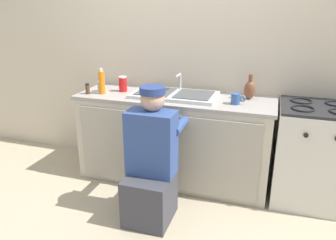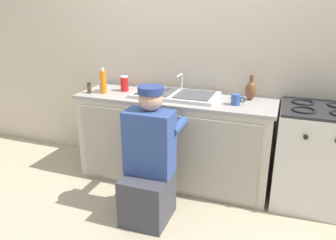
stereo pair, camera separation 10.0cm
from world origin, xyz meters
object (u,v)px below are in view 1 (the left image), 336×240
at_px(stove_range, 312,154).
at_px(coffee_mug, 236,99).
at_px(plumber_person, 151,167).
at_px(sink_double_basin, 175,94).
at_px(water_glass, 101,86).
at_px(soap_bottle_orange, 102,82).
at_px(vase_decorative, 250,89).
at_px(soda_cup_red, 123,84).
at_px(spice_bottle_pepper, 88,89).

xyz_separation_m(stove_range, coffee_mug, (-0.69, -0.08, 0.47)).
bearing_deg(plumber_person, sink_double_basin, 91.53).
bearing_deg(water_glass, sink_double_basin, 3.75).
xyz_separation_m(stove_range, water_glass, (-2.04, -0.05, 0.47)).
distance_m(stove_range, coffee_mug, 0.84).
bearing_deg(soap_bottle_orange, water_glass, 128.45).
xyz_separation_m(water_glass, coffee_mug, (1.35, -0.03, -0.00)).
bearing_deg(stove_range, vase_decorative, 167.96).
xyz_separation_m(plumber_person, water_glass, (-0.78, 0.65, 0.45)).
height_order(sink_double_basin, vase_decorative, vase_decorative).
distance_m(sink_double_basin, vase_decorative, 0.70).
relative_size(sink_double_basin, water_glass, 8.00).
height_order(plumber_person, soda_cup_red, plumber_person).
xyz_separation_m(sink_double_basin, soap_bottle_orange, (-0.70, -0.12, 0.09)).
bearing_deg(soap_bottle_orange, plumber_person, -38.46).
height_order(plumber_person, water_glass, plumber_person).
xyz_separation_m(sink_double_basin, vase_decorative, (0.68, 0.12, 0.07)).
relative_size(soda_cup_red, coffee_mug, 1.21).
bearing_deg(vase_decorative, soda_cup_red, -175.18).
distance_m(soap_bottle_orange, water_glass, 0.11).
xyz_separation_m(sink_double_basin, stove_range, (1.27, -0.00, -0.44)).
relative_size(soap_bottle_orange, spice_bottle_pepper, 2.38).
bearing_deg(plumber_person, soap_bottle_orange, 141.54).
bearing_deg(vase_decorative, sink_double_basin, -169.66).
bearing_deg(soap_bottle_orange, stove_range, 3.54).
height_order(sink_double_basin, soda_cup_red, sink_double_basin).
distance_m(plumber_person, soda_cup_red, 1.03).
relative_size(soda_cup_red, water_glass, 1.52).
bearing_deg(water_glass, spice_bottle_pepper, -118.28).
bearing_deg(soda_cup_red, spice_bottle_pepper, -144.73).
bearing_deg(plumber_person, vase_decorative, 51.09).
relative_size(coffee_mug, spice_bottle_pepper, 1.20).
xyz_separation_m(sink_double_basin, spice_bottle_pepper, (-0.83, -0.18, 0.03)).
relative_size(sink_double_basin, soda_cup_red, 5.26).
distance_m(soda_cup_red, spice_bottle_pepper, 0.35).
xyz_separation_m(soap_bottle_orange, coffee_mug, (1.29, 0.04, -0.07)).
xyz_separation_m(soda_cup_red, spice_bottle_pepper, (-0.28, -0.20, -0.02)).
distance_m(water_glass, spice_bottle_pepper, 0.15).
xyz_separation_m(soap_bottle_orange, water_glass, (-0.06, 0.07, -0.06)).
relative_size(sink_double_basin, plumber_person, 0.72).
relative_size(sink_double_basin, soap_bottle_orange, 3.20).
height_order(water_glass, coffee_mug, water_glass).
bearing_deg(water_glass, soap_bottle_orange, -51.55).
relative_size(soap_bottle_orange, vase_decorative, 1.09).
distance_m(soda_cup_red, coffee_mug, 1.14).
height_order(plumber_person, coffee_mug, plumber_person).
relative_size(stove_range, soap_bottle_orange, 3.58).
height_order(coffee_mug, spice_bottle_pepper, spice_bottle_pepper).
xyz_separation_m(soda_cup_red, water_glass, (-0.21, -0.07, -0.03)).
xyz_separation_m(stove_range, soap_bottle_orange, (-1.98, -0.12, 0.53)).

